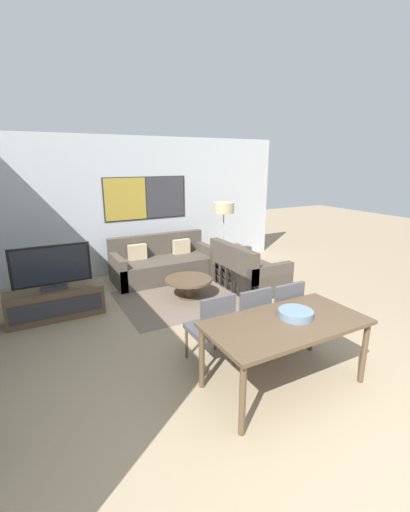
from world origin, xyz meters
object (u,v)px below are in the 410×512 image
object	(u,v)px
sofa_main	(162,264)
dining_chair_right	(281,311)
dining_chair_left	(213,326)
dining_table	(286,328)
dining_chair_centre	(249,318)
tv_console	(56,303)
coffee_table	(188,283)
floor_lamp	(224,211)
sofa_side	(246,273)
television	(52,268)
fruit_bowl	(296,313)

from	to	relation	value
sofa_main	dining_chair_right	xyz separation A→B (m)	(0.31, -3.27, 0.23)
dining_chair_left	dining_chair_right	size ratio (longest dim) A/B	1.00
dining_table	dining_chair_centre	world-z (taller)	dining_chair_centre
tv_console	coffee_table	bearing A→B (deg)	-6.08
sofa_main	coffee_table	distance (m)	1.22
floor_lamp	sofa_side	bearing A→B (deg)	-99.36
dining_chair_right	television	bearing A→B (deg)	136.83
dining_chair_left	sofa_side	bearing A→B (deg)	46.82
coffee_table	television	bearing A→B (deg)	173.90
dining_table	floor_lamp	size ratio (longest dim) A/B	1.13
sofa_side	dining_chair_left	xyz separation A→B (m)	(-1.80, -1.92, 0.23)
sofa_side	dining_chair_right	size ratio (longest dim) A/B	1.56
dining_chair_left	dining_table	bearing A→B (deg)	-54.53
dining_chair_centre	sofa_main	bearing A→B (deg)	87.00
tv_console	fruit_bowl	size ratio (longest dim) A/B	3.81
dining_chair_right	sofa_main	bearing A→B (deg)	95.40
dining_chair_centre	floor_lamp	world-z (taller)	floor_lamp
sofa_side	floor_lamp	distance (m)	1.52
television	sofa_main	size ratio (longest dim) A/B	0.55
dining_chair_centre	dining_chair_right	bearing A→B (deg)	-3.41
dining_chair_centre	fruit_bowl	xyz separation A→B (m)	(0.15, -0.61, 0.28)
television	sofa_main	bearing A→B (deg)	25.29
tv_console	television	bearing A→B (deg)	90.00
sofa_side	coffee_table	xyz separation A→B (m)	(-1.15, 0.07, -0.02)
tv_console	dining_chair_right	bearing A→B (deg)	-43.16
sofa_side	dining_table	bearing A→B (deg)	152.95
television	coffee_table	bearing A→B (deg)	-6.10
coffee_table	fruit_bowl	bearing A→B (deg)	-90.43
sofa_main	sofa_side	world-z (taller)	same
sofa_side	coffee_table	distance (m)	1.16
sofa_side	dining_chair_left	distance (m)	2.64
television	dining_chair_right	distance (m)	3.33
sofa_side	tv_console	bearing A→B (deg)	84.92
tv_console	dining_chair_left	bearing A→B (deg)	-56.50
coffee_table	dining_table	size ratio (longest dim) A/B	0.49
tv_console	dining_chair_left	distance (m)	2.66
dining_chair_right	floor_lamp	world-z (taller)	floor_lamp
tv_console	dining_chair_centre	size ratio (longest dim) A/B	1.52
television	fruit_bowl	size ratio (longest dim) A/B	3.07
dining_table	dining_chair_left	world-z (taller)	dining_chair_left
television	sofa_main	distance (m)	2.39
sofa_main	dining_table	bearing A→B (deg)	-92.51
television	fruit_bowl	xyz separation A→B (m)	(2.09, -2.85, -0.02)
dining_table	tv_console	bearing A→B (deg)	123.97
dining_table	fruit_bowl	size ratio (longest dim) A/B	4.65
sofa_side	fruit_bowl	bearing A→B (deg)	155.40
sofa_side	dining_chair_right	distance (m)	2.16
sofa_side	dining_chair_right	xyz separation A→B (m)	(-0.84, -1.98, 0.23)
television	floor_lamp	distance (m)	3.58
tv_console	sofa_main	size ratio (longest dim) A/B	0.68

